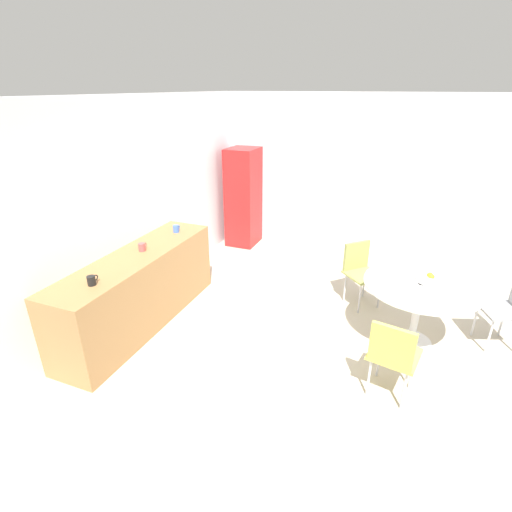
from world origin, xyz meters
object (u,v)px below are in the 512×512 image
at_px(chair_yellow, 393,352).
at_px(chair_olive, 360,266).
at_px(locker_cabinet, 243,197).
at_px(mug_green, 92,280).
at_px(mug_white, 142,247).
at_px(mug_red, 176,229).
at_px(round_table, 420,294).
at_px(fruit_bowl, 428,278).

bearing_deg(chair_yellow, chair_olive, 17.00).
relative_size(locker_cabinet, mug_green, 13.32).
distance_m(chair_olive, mug_white, 2.76).
xyz_separation_m(mug_green, mug_red, (1.58, 0.05, 0.00)).
xyz_separation_m(round_table, mug_red, (0.06, 3.06, 0.32)).
relative_size(chair_olive, chair_yellow, 1.00).
xyz_separation_m(chair_olive, mug_green, (-2.24, 2.29, 0.43)).
height_order(locker_cabinet, mug_green, locker_cabinet).
bearing_deg(round_table, chair_yellow, 168.76).
height_order(round_table, mug_green, mug_green).
relative_size(locker_cabinet, round_table, 1.44).
distance_m(chair_olive, fruit_bowl, 1.04).
xyz_separation_m(mug_white, mug_red, (0.69, -0.03, 0.00)).
xyz_separation_m(chair_olive, mug_red, (-0.65, 2.34, 0.43)).
relative_size(locker_cabinet, mug_white, 13.32).
distance_m(locker_cabinet, round_table, 3.68).
height_order(chair_olive, mug_white, mug_white).
relative_size(fruit_bowl, mug_red, 1.73).
height_order(locker_cabinet, chair_yellow, locker_cabinet).
bearing_deg(fruit_bowl, round_table, 144.67).
xyz_separation_m(round_table, mug_green, (-1.52, 3.01, 0.32)).
distance_m(locker_cabinet, mug_red, 2.07).
bearing_deg(mug_white, chair_yellow, -97.18).
bearing_deg(mug_white, mug_red, -2.16).
bearing_deg(mug_white, locker_cabinet, -2.06).
xyz_separation_m(chair_yellow, mug_red, (1.06, 2.86, 0.43)).
bearing_deg(chair_olive, mug_red, 105.59).
relative_size(round_table, mug_green, 9.26).
xyz_separation_m(round_table, chair_yellow, (-1.00, 0.20, -0.11)).
distance_m(mug_white, mug_red, 0.69).
xyz_separation_m(chair_yellow, mug_green, (-0.52, 2.82, 0.43)).
relative_size(chair_yellow, fruit_bowl, 3.73).
distance_m(locker_cabinet, mug_green, 3.65).
bearing_deg(chair_yellow, fruit_bowl, -13.21).
relative_size(chair_olive, fruit_bowl, 3.73).
distance_m(chair_olive, chair_yellow, 1.79).
bearing_deg(mug_red, locker_cabinet, -2.03).
height_order(round_table, mug_white, mug_white).
height_order(round_table, chair_yellow, chair_yellow).
relative_size(locker_cabinet, fruit_bowl, 7.71).
xyz_separation_m(round_table, chair_olive, (0.72, 0.72, -0.11)).
bearing_deg(round_table, mug_green, 116.78).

